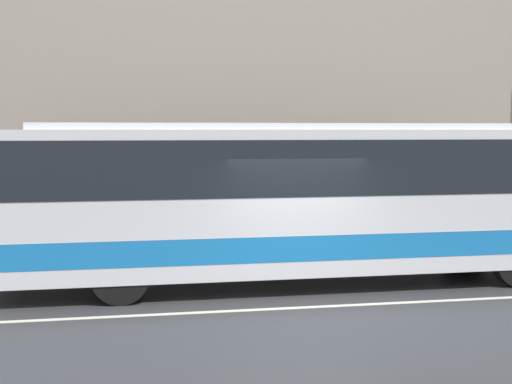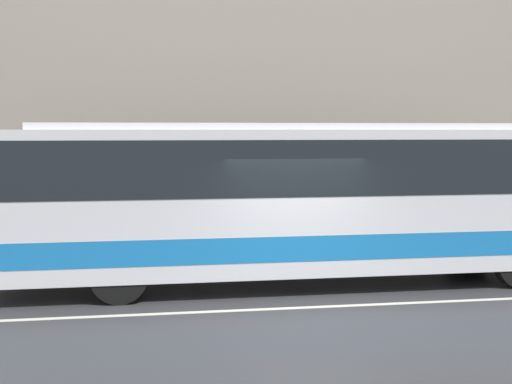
# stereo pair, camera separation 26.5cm
# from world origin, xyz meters

# --- Properties ---
(ground_plane) EXTENTS (60.00, 60.00, 0.00)m
(ground_plane) POSITION_xyz_m (0.00, 0.00, 0.00)
(ground_plane) COLOR #38383A
(sidewalk) EXTENTS (60.00, 2.41, 0.16)m
(sidewalk) POSITION_xyz_m (0.00, 5.20, 0.08)
(sidewalk) COLOR #A09E99
(sidewalk) RESTS_ON ground_plane
(building_facade) EXTENTS (60.00, 0.35, 11.05)m
(building_facade) POSITION_xyz_m (0.00, 6.55, 5.33)
(building_facade) COLOR gray
(building_facade) RESTS_ON ground_plane
(lane_stripe) EXTENTS (54.00, 0.14, 0.01)m
(lane_stripe) POSITION_xyz_m (0.00, 0.00, 0.00)
(lane_stripe) COLOR beige
(lane_stripe) RESTS_ON ground_plane
(transit_bus) EXTENTS (11.53, 2.53, 3.13)m
(transit_bus) POSITION_xyz_m (0.27, 1.92, 1.77)
(transit_bus) COLOR silver
(transit_bus) RESTS_ON ground_plane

